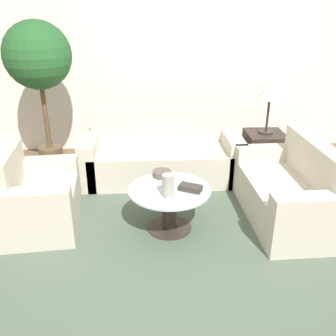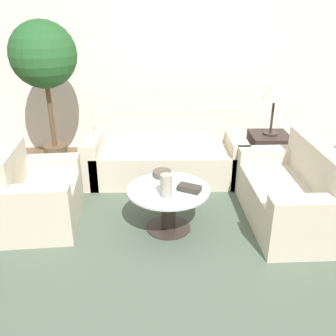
{
  "view_description": "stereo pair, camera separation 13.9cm",
  "coord_description": "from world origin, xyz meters",
  "px_view_note": "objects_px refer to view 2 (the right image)",
  "views": [
    {
      "loc": [
        -0.22,
        -2.61,
        2.07
      ],
      "look_at": [
        -0.02,
        0.8,
        0.55
      ],
      "focal_mm": 40.0,
      "sensor_mm": 36.0,
      "label": 1
    },
    {
      "loc": [
        -0.08,
        -2.62,
        2.07
      ],
      "look_at": [
        -0.02,
        0.8,
        0.55
      ],
      "focal_mm": 40.0,
      "sensor_mm": 36.0,
      "label": 2
    }
  ],
  "objects_px": {
    "coffee_table": "(168,203)",
    "bowl": "(162,173)",
    "book_stack": "(189,188)",
    "armchair": "(35,198)",
    "vase": "(166,185)",
    "potted_plant": "(44,61)",
    "table_lamp": "(275,91)",
    "sofa_main": "(164,156)",
    "loveseat": "(292,196)"
  },
  "relations": [
    {
      "from": "coffee_table",
      "to": "table_lamp",
      "type": "distance_m",
      "value": 1.97
    },
    {
      "from": "table_lamp",
      "to": "potted_plant",
      "type": "height_order",
      "value": "potted_plant"
    },
    {
      "from": "armchair",
      "to": "vase",
      "type": "distance_m",
      "value": 1.36
    },
    {
      "from": "bowl",
      "to": "book_stack",
      "type": "xyz_separation_m",
      "value": [
        0.26,
        -0.33,
        -0.0
      ]
    },
    {
      "from": "table_lamp",
      "to": "book_stack",
      "type": "height_order",
      "value": "table_lamp"
    },
    {
      "from": "loveseat",
      "to": "vase",
      "type": "xyz_separation_m",
      "value": [
        -1.28,
        -0.28,
        0.27
      ]
    },
    {
      "from": "table_lamp",
      "to": "armchair",
      "type": "bearing_deg",
      "value": -157.11
    },
    {
      "from": "coffee_table",
      "to": "vase",
      "type": "distance_m",
      "value": 0.3
    },
    {
      "from": "loveseat",
      "to": "armchair",
      "type": "bearing_deg",
      "value": -91.64
    },
    {
      "from": "sofa_main",
      "to": "book_stack",
      "type": "xyz_separation_m",
      "value": [
        0.22,
        -1.27,
        0.19
      ]
    },
    {
      "from": "loveseat",
      "to": "table_lamp",
      "type": "relative_size",
      "value": 2.01
    },
    {
      "from": "coffee_table",
      "to": "vase",
      "type": "xyz_separation_m",
      "value": [
        -0.02,
        -0.14,
        0.26
      ]
    },
    {
      "from": "coffee_table",
      "to": "book_stack",
      "type": "relative_size",
      "value": 3.33
    },
    {
      "from": "sofa_main",
      "to": "vase",
      "type": "height_order",
      "value": "sofa_main"
    },
    {
      "from": "table_lamp",
      "to": "vase",
      "type": "distance_m",
      "value": 1.99
    },
    {
      "from": "table_lamp",
      "to": "bowl",
      "type": "relative_size",
      "value": 3.71
    },
    {
      "from": "sofa_main",
      "to": "book_stack",
      "type": "bearing_deg",
      "value": -80.02
    },
    {
      "from": "armchair",
      "to": "bowl",
      "type": "bearing_deg",
      "value": -88.0
    },
    {
      "from": "armchair",
      "to": "loveseat",
      "type": "bearing_deg",
      "value": -94.89
    },
    {
      "from": "bowl",
      "to": "potted_plant",
      "type": "bearing_deg",
      "value": 139.39
    },
    {
      "from": "sofa_main",
      "to": "table_lamp",
      "type": "xyz_separation_m",
      "value": [
        1.32,
        0.02,
        0.82
      ]
    },
    {
      "from": "potted_plant",
      "to": "vase",
      "type": "xyz_separation_m",
      "value": [
        1.46,
        -1.64,
        -0.87
      ]
    },
    {
      "from": "sofa_main",
      "to": "bowl",
      "type": "height_order",
      "value": "sofa_main"
    },
    {
      "from": "sofa_main",
      "to": "bowl",
      "type": "distance_m",
      "value": 0.96
    },
    {
      "from": "coffee_table",
      "to": "book_stack",
      "type": "bearing_deg",
      "value": -11.8
    },
    {
      "from": "book_stack",
      "to": "table_lamp",
      "type": "bearing_deg",
      "value": 76.44
    },
    {
      "from": "potted_plant",
      "to": "vase",
      "type": "bearing_deg",
      "value": -48.47
    },
    {
      "from": "armchair",
      "to": "vase",
      "type": "xyz_separation_m",
      "value": [
        1.31,
        -0.27,
        0.27
      ]
    },
    {
      "from": "coffee_table",
      "to": "bowl",
      "type": "relative_size",
      "value": 4.23
    },
    {
      "from": "bowl",
      "to": "coffee_table",
      "type": "bearing_deg",
      "value": -78.22
    },
    {
      "from": "coffee_table",
      "to": "vase",
      "type": "relative_size",
      "value": 3.71
    },
    {
      "from": "table_lamp",
      "to": "coffee_table",
      "type": "bearing_deg",
      "value": -136.18
    },
    {
      "from": "vase",
      "to": "bowl",
      "type": "height_order",
      "value": "vase"
    },
    {
      "from": "armchair",
      "to": "bowl",
      "type": "xyz_separation_m",
      "value": [
        1.27,
        0.15,
        0.19
      ]
    },
    {
      "from": "table_lamp",
      "to": "vase",
      "type": "bearing_deg",
      "value": -133.67
    },
    {
      "from": "table_lamp",
      "to": "potted_plant",
      "type": "xyz_separation_m",
      "value": [
        -2.77,
        0.26,
        0.32
      ]
    },
    {
      "from": "loveseat",
      "to": "coffee_table",
      "type": "relative_size",
      "value": 1.77
    },
    {
      "from": "book_stack",
      "to": "armchair",
      "type": "bearing_deg",
      "value": -159.54
    },
    {
      "from": "armchair",
      "to": "potted_plant",
      "type": "bearing_deg",
      "value": 1.29
    },
    {
      "from": "sofa_main",
      "to": "table_lamp",
      "type": "bearing_deg",
      "value": 0.66
    },
    {
      "from": "table_lamp",
      "to": "loveseat",
      "type": "bearing_deg",
      "value": -92.0
    },
    {
      "from": "loveseat",
      "to": "book_stack",
      "type": "bearing_deg",
      "value": -82.17
    },
    {
      "from": "loveseat",
      "to": "vase",
      "type": "bearing_deg",
      "value": -79.55
    },
    {
      "from": "table_lamp",
      "to": "book_stack",
      "type": "distance_m",
      "value": 1.81
    },
    {
      "from": "potted_plant",
      "to": "armchair",
      "type": "bearing_deg",
      "value": -83.76
    },
    {
      "from": "loveseat",
      "to": "potted_plant",
      "type": "bearing_deg",
      "value": -118.28
    },
    {
      "from": "vase",
      "to": "loveseat",
      "type": "bearing_deg",
      "value": 12.14
    },
    {
      "from": "potted_plant",
      "to": "sofa_main",
      "type": "bearing_deg",
      "value": -10.88
    },
    {
      "from": "vase",
      "to": "potted_plant",
      "type": "bearing_deg",
      "value": 131.53
    },
    {
      "from": "loveseat",
      "to": "coffee_table",
      "type": "distance_m",
      "value": 1.26
    }
  ]
}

